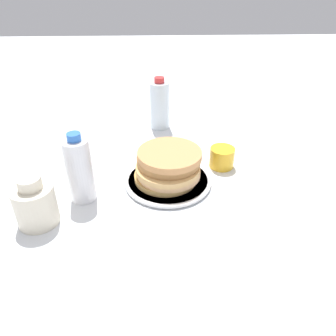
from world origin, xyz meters
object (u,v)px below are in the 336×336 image
(water_bottle_mid, at_px, (80,170))
(plate, at_px, (168,180))
(juice_glass, at_px, (222,157))
(cream_jug, at_px, (35,204))
(water_bottle_near, at_px, (160,105))
(pancake_stack, at_px, (168,166))

(water_bottle_mid, bearing_deg, plate, -74.89)
(juice_glass, bearing_deg, water_bottle_mid, 110.06)
(plate, relative_size, juice_glass, 3.29)
(juice_glass, distance_m, cream_jug, 0.51)
(water_bottle_near, distance_m, water_bottle_mid, 0.45)
(pancake_stack, bearing_deg, juice_glass, -64.05)
(pancake_stack, distance_m, cream_jug, 0.34)
(plate, height_order, water_bottle_mid, water_bottle_mid)
(cream_jug, xyz_separation_m, water_bottle_near, (0.49, -0.29, 0.03))
(plate, distance_m, juice_glass, 0.18)
(pancake_stack, distance_m, water_bottle_near, 0.35)
(plate, distance_m, pancake_stack, 0.05)
(plate, distance_m, water_bottle_mid, 0.24)
(pancake_stack, bearing_deg, water_bottle_mid, 105.45)
(juice_glass, xyz_separation_m, water_bottle_mid, (-0.14, 0.37, 0.06))
(juice_glass, xyz_separation_m, cream_jug, (-0.22, 0.46, 0.02))
(juice_glass, distance_m, water_bottle_near, 0.33)
(cream_jug, xyz_separation_m, water_bottle_mid, (0.09, -0.09, 0.03))
(pancake_stack, xyz_separation_m, juice_glass, (0.08, -0.16, -0.02))
(cream_jug, height_order, water_bottle_near, water_bottle_near)
(juice_glass, height_order, water_bottle_mid, water_bottle_mid)
(juice_glass, height_order, water_bottle_near, water_bottle_near)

